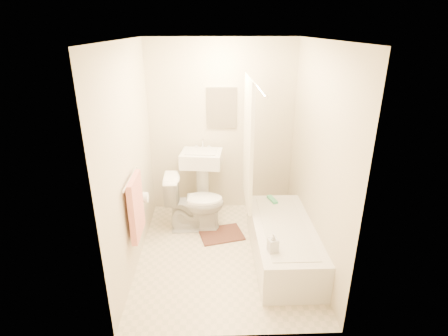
{
  "coord_description": "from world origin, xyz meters",
  "views": [
    {
      "loc": [
        -0.13,
        -3.48,
        2.52
      ],
      "look_at": [
        0.0,
        0.25,
        1.0
      ],
      "focal_mm": 28.0,
      "sensor_mm": 36.0,
      "label": 1
    }
  ],
  "objects_px": {
    "toilet": "(195,203)",
    "bath_mat": "(221,234)",
    "bathtub": "(283,242)",
    "soap_bottle": "(273,242)",
    "sink": "(202,181)"
  },
  "relations": [
    {
      "from": "toilet",
      "to": "bath_mat",
      "type": "bearing_deg",
      "value": -120.7
    },
    {
      "from": "toilet",
      "to": "bathtub",
      "type": "height_order",
      "value": "toilet"
    },
    {
      "from": "bathtub",
      "to": "soap_bottle",
      "type": "xyz_separation_m",
      "value": [
        -0.21,
        -0.48,
        0.32
      ]
    },
    {
      "from": "toilet",
      "to": "bath_mat",
      "type": "height_order",
      "value": "toilet"
    },
    {
      "from": "bathtub",
      "to": "bath_mat",
      "type": "bearing_deg",
      "value": 144.24
    },
    {
      "from": "bathtub",
      "to": "soap_bottle",
      "type": "height_order",
      "value": "soap_bottle"
    },
    {
      "from": "sink",
      "to": "soap_bottle",
      "type": "height_order",
      "value": "sink"
    },
    {
      "from": "sink",
      "to": "bath_mat",
      "type": "relative_size",
      "value": 1.94
    },
    {
      "from": "toilet",
      "to": "soap_bottle",
      "type": "xyz_separation_m",
      "value": [
        0.83,
        -1.17,
        0.16
      ]
    },
    {
      "from": "sink",
      "to": "bath_mat",
      "type": "xyz_separation_m",
      "value": [
        0.25,
        -0.55,
        -0.51
      ]
    },
    {
      "from": "toilet",
      "to": "bathtub",
      "type": "xyz_separation_m",
      "value": [
        1.04,
        -0.69,
        -0.16
      ]
    },
    {
      "from": "bath_mat",
      "to": "soap_bottle",
      "type": "relative_size",
      "value": 2.57
    },
    {
      "from": "sink",
      "to": "bathtub",
      "type": "bearing_deg",
      "value": -41.32
    },
    {
      "from": "bathtub",
      "to": "soap_bottle",
      "type": "distance_m",
      "value": 0.61
    },
    {
      "from": "toilet",
      "to": "bath_mat",
      "type": "relative_size",
      "value": 1.43
    }
  ]
}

